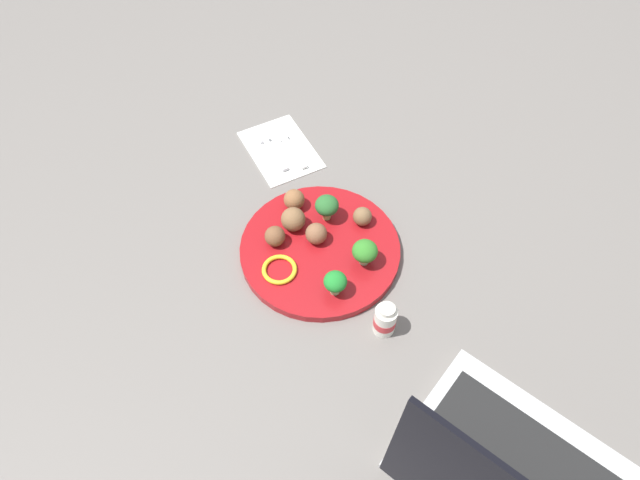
{
  "coord_description": "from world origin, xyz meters",
  "views": [
    {
      "loc": [
        -0.53,
        0.24,
        0.83
      ],
      "look_at": [
        0.0,
        0.0,
        0.04
      ],
      "focal_mm": 32.4,
      "sensor_mm": 36.0,
      "label": 1
    }
  ],
  "objects_px": {
    "plate": "(320,249)",
    "meatball_mid_left": "(293,219)",
    "meatball_back_left": "(362,216)",
    "fork": "(271,148)",
    "meatball_mid_right": "(316,234)",
    "pepper_ring_front_left": "(279,269)",
    "napkin": "(281,149)",
    "knife": "(287,142)",
    "yogurt_bottle": "(385,320)",
    "broccoli_floret_mid_left": "(335,282)",
    "broccoli_floret_near_rim": "(327,206)",
    "broccoli_floret_front_right": "(365,251)",
    "meatball_far_rim": "(294,200)",
    "meatball_back_right": "(275,236)"
  },
  "relations": [
    {
      "from": "meatball_back_left",
      "to": "fork",
      "type": "distance_m",
      "value": 0.26
    },
    {
      "from": "broccoli_floret_front_right",
      "to": "yogurt_bottle",
      "type": "distance_m",
      "value": 0.12
    },
    {
      "from": "broccoli_floret_mid_left",
      "to": "pepper_ring_front_left",
      "type": "distance_m",
      "value": 0.1
    },
    {
      "from": "broccoli_floret_mid_left",
      "to": "meatball_far_rim",
      "type": "bearing_deg",
      "value": -2.69
    },
    {
      "from": "meatball_far_rim",
      "to": "napkin",
      "type": "distance_m",
      "value": 0.17
    },
    {
      "from": "napkin",
      "to": "knife",
      "type": "height_order",
      "value": "knife"
    },
    {
      "from": "meatball_mid_left",
      "to": "meatball_back_right",
      "type": "bearing_deg",
      "value": 113.98
    },
    {
      "from": "broccoli_floret_near_rim",
      "to": "fork",
      "type": "xyz_separation_m",
      "value": [
        0.21,
        0.03,
        -0.04
      ]
    },
    {
      "from": "plate",
      "to": "meatball_far_rim",
      "type": "relative_size",
      "value": 7.34
    },
    {
      "from": "meatball_mid_right",
      "to": "knife",
      "type": "xyz_separation_m",
      "value": [
        0.25,
        -0.05,
        -0.03
      ]
    },
    {
      "from": "meatball_far_rim",
      "to": "meatball_mid_right",
      "type": "relative_size",
      "value": 1.0
    },
    {
      "from": "meatball_back_left",
      "to": "pepper_ring_front_left",
      "type": "relative_size",
      "value": 0.57
    },
    {
      "from": "meatball_mid_left",
      "to": "meatball_back_left",
      "type": "distance_m",
      "value": 0.12
    },
    {
      "from": "meatball_back_left",
      "to": "yogurt_bottle",
      "type": "relative_size",
      "value": 0.51
    },
    {
      "from": "meatball_mid_right",
      "to": "pepper_ring_front_left",
      "type": "bearing_deg",
      "value": 111.83
    },
    {
      "from": "broccoli_floret_front_right",
      "to": "meatball_mid_right",
      "type": "xyz_separation_m",
      "value": [
        0.08,
        0.06,
        -0.01
      ]
    },
    {
      "from": "meatball_far_rim",
      "to": "meatball_back_right",
      "type": "bearing_deg",
      "value": 135.04
    },
    {
      "from": "plate",
      "to": "meatball_mid_right",
      "type": "relative_size",
      "value": 7.38
    },
    {
      "from": "meatball_back_right",
      "to": "fork",
      "type": "xyz_separation_m",
      "value": [
        0.23,
        -0.08,
        -0.03
      ]
    },
    {
      "from": "pepper_ring_front_left",
      "to": "fork",
      "type": "height_order",
      "value": "pepper_ring_front_left"
    },
    {
      "from": "napkin",
      "to": "yogurt_bottle",
      "type": "bearing_deg",
      "value": -179.79
    },
    {
      "from": "meatball_mid_left",
      "to": "meatball_back_right",
      "type": "xyz_separation_m",
      "value": [
        -0.02,
        0.04,
        -0.0
      ]
    },
    {
      "from": "broccoli_floret_near_rim",
      "to": "meatball_back_left",
      "type": "xyz_separation_m",
      "value": [
        -0.04,
        -0.05,
        -0.02
      ]
    },
    {
      "from": "broccoli_floret_near_rim",
      "to": "yogurt_bottle",
      "type": "bearing_deg",
      "value": 178.56
    },
    {
      "from": "meatball_back_left",
      "to": "broccoli_floret_front_right",
      "type": "bearing_deg",
      "value": 155.57
    },
    {
      "from": "meatball_mid_left",
      "to": "fork",
      "type": "bearing_deg",
      "value": -9.92
    },
    {
      "from": "meatball_far_rim",
      "to": "broccoli_floret_mid_left",
      "type": "bearing_deg",
      "value": 177.31
    },
    {
      "from": "meatball_mid_right",
      "to": "fork",
      "type": "distance_m",
      "value": 0.25
    },
    {
      "from": "broccoli_floret_front_right",
      "to": "meatball_mid_right",
      "type": "bearing_deg",
      "value": 36.3
    },
    {
      "from": "plate",
      "to": "meatball_mid_left",
      "type": "bearing_deg",
      "value": 22.91
    },
    {
      "from": "meatball_back_left",
      "to": "broccoli_floret_near_rim",
      "type": "bearing_deg",
      "value": 56.12
    },
    {
      "from": "plate",
      "to": "broccoli_floret_mid_left",
      "type": "bearing_deg",
      "value": 171.12
    },
    {
      "from": "meatball_back_left",
      "to": "meatball_back_right",
      "type": "bearing_deg",
      "value": 82.05
    },
    {
      "from": "meatball_back_left",
      "to": "napkin",
      "type": "relative_size",
      "value": 0.2
    },
    {
      "from": "meatball_back_left",
      "to": "fork",
      "type": "bearing_deg",
      "value": 17.6
    },
    {
      "from": "meatball_mid_right",
      "to": "fork",
      "type": "xyz_separation_m",
      "value": [
        0.25,
        -0.01,
        -0.03
      ]
    },
    {
      "from": "meatball_mid_right",
      "to": "meatball_mid_left",
      "type": "distance_m",
      "value": 0.05
    },
    {
      "from": "broccoli_floret_front_right",
      "to": "meatball_mid_left",
      "type": "distance_m",
      "value": 0.14
    },
    {
      "from": "meatball_far_rim",
      "to": "knife",
      "type": "height_order",
      "value": "meatball_far_rim"
    },
    {
      "from": "meatball_back_right",
      "to": "fork",
      "type": "height_order",
      "value": "meatball_back_right"
    },
    {
      "from": "meatball_far_rim",
      "to": "pepper_ring_front_left",
      "type": "xyz_separation_m",
      "value": [
        -0.12,
        0.08,
        -0.02
      ]
    },
    {
      "from": "broccoli_floret_front_right",
      "to": "broccoli_floret_mid_left",
      "type": "height_order",
      "value": "broccoli_floret_front_right"
    },
    {
      "from": "yogurt_bottle",
      "to": "meatball_back_right",
      "type": "bearing_deg",
      "value": 24.23
    },
    {
      "from": "plate",
      "to": "pepper_ring_front_left",
      "type": "height_order",
      "value": "pepper_ring_front_left"
    },
    {
      "from": "broccoli_floret_near_rim",
      "to": "meatball_back_left",
      "type": "height_order",
      "value": "broccoli_floret_near_rim"
    },
    {
      "from": "napkin",
      "to": "yogurt_bottle",
      "type": "xyz_separation_m",
      "value": [
        -0.44,
        -0.0,
        0.03
      ]
    },
    {
      "from": "broccoli_floret_mid_left",
      "to": "fork",
      "type": "bearing_deg",
      "value": -4.11
    },
    {
      "from": "napkin",
      "to": "broccoli_floret_mid_left",
      "type": "bearing_deg",
      "value": 172.83
    },
    {
      "from": "meatball_mid_right",
      "to": "knife",
      "type": "bearing_deg",
      "value": -10.59
    },
    {
      "from": "plate",
      "to": "meatball_back_left",
      "type": "bearing_deg",
      "value": -78.44
    }
  ]
}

